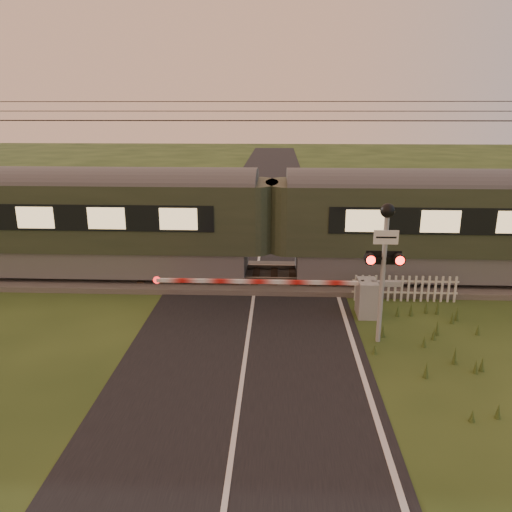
{
  "coord_description": "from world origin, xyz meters",
  "views": [
    {
      "loc": [
        0.77,
        -10.38,
        5.85
      ],
      "look_at": [
        0.15,
        3.2,
        1.85
      ],
      "focal_mm": 35.0,
      "sensor_mm": 36.0,
      "label": 1
    }
  ],
  "objects_px": {
    "train": "(272,222)",
    "boom_gate": "(354,295)",
    "picket_fence": "(405,288)",
    "crossing_signal": "(385,249)"
  },
  "relations": [
    {
      "from": "train",
      "to": "crossing_signal",
      "type": "xyz_separation_m",
      "value": [
        2.89,
        -4.8,
        0.42
      ]
    },
    {
      "from": "train",
      "to": "boom_gate",
      "type": "height_order",
      "value": "train"
    },
    {
      "from": "boom_gate",
      "to": "crossing_signal",
      "type": "bearing_deg",
      "value": -76.41
    },
    {
      "from": "boom_gate",
      "to": "picket_fence",
      "type": "distance_m",
      "value": 2.15
    },
    {
      "from": "train",
      "to": "boom_gate",
      "type": "xyz_separation_m",
      "value": [
        2.47,
        -3.07,
        -1.49
      ]
    },
    {
      "from": "boom_gate",
      "to": "picket_fence",
      "type": "bearing_deg",
      "value": 33.28
    },
    {
      "from": "train",
      "to": "picket_fence",
      "type": "height_order",
      "value": "train"
    },
    {
      "from": "crossing_signal",
      "to": "boom_gate",
      "type": "bearing_deg",
      "value": 103.59
    },
    {
      "from": "boom_gate",
      "to": "crossing_signal",
      "type": "height_order",
      "value": "crossing_signal"
    },
    {
      "from": "train",
      "to": "picket_fence",
      "type": "xyz_separation_m",
      "value": [
        4.26,
        -1.89,
        -1.67
      ]
    }
  ]
}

